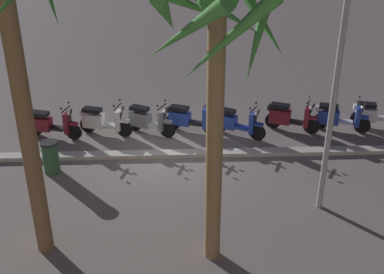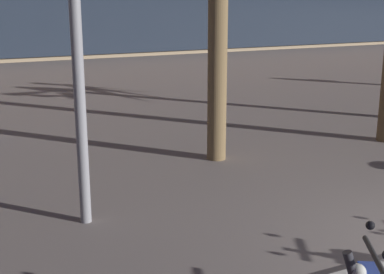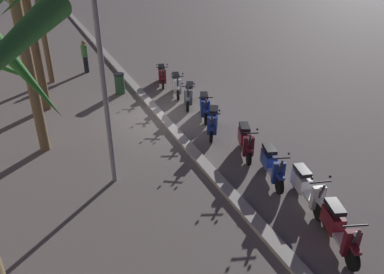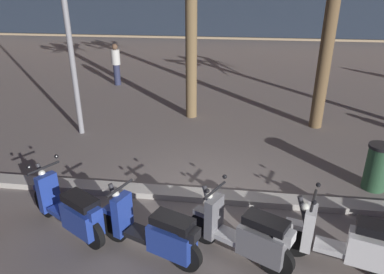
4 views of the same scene
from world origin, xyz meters
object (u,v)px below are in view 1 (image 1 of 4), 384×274
scooter_blue_second_in_line (337,117)px  palm_tree_by_mall_entrance (215,54)px  scooter_white_last_in_row (375,114)px  scooter_maroon_mid_centre (288,117)px  scooter_maroon_far_back (49,124)px  scooter_white_gap_after_mid (101,121)px  street_lamp (343,28)px  scooter_blue_mid_rear (188,118)px  palm_tree_far_corner (8,27)px  scooter_grey_tail_end (147,120)px  scooter_blue_mid_front (234,122)px  litter_bin (51,157)px

scooter_blue_second_in_line → palm_tree_by_mall_entrance: (4.55, 6.00, 4.03)m
scooter_white_last_in_row → scooter_maroon_mid_centre: (2.93, 0.13, 0.02)m
scooter_maroon_far_back → palm_tree_by_mall_entrance: 8.55m
scooter_white_gap_after_mid → street_lamp: 8.36m
scooter_blue_mid_rear → palm_tree_by_mall_entrance: palm_tree_by_mall_entrance is taller
scooter_maroon_far_back → palm_tree_far_corner: palm_tree_far_corner is taller
scooter_blue_mid_rear → scooter_maroon_far_back: bearing=3.0°
scooter_blue_mid_rear → street_lamp: bearing=125.1°
scooter_grey_tail_end → palm_tree_by_mall_entrance: (-1.61, 6.02, 4.03)m
palm_tree_by_mall_entrance → palm_tree_far_corner: palm_tree_far_corner is taller
scooter_white_gap_after_mid → palm_tree_by_mall_entrance: bearing=117.0°
scooter_blue_second_in_line → scooter_grey_tail_end: 6.16m
scooter_maroon_mid_centre → scooter_blue_mid_rear: bearing=-1.1°
scooter_blue_second_in_line → palm_tree_by_mall_entrance: size_ratio=0.30×
scooter_blue_second_in_line → palm_tree_far_corner: 10.92m
scooter_blue_mid_rear → street_lamp: size_ratio=0.23×
scooter_blue_second_in_line → scooter_maroon_mid_centre: bearing=-2.3°
scooter_white_last_in_row → scooter_maroon_far_back: (10.58, 0.30, 0.00)m
scooter_white_last_in_row → scooter_blue_mid_front: size_ratio=1.12×
scooter_maroon_mid_centre → scooter_maroon_far_back: (7.65, 0.17, -0.02)m
scooter_white_gap_after_mid → palm_tree_far_corner: (0.59, 5.68, 4.46)m
scooter_white_last_in_row → street_lamp: street_lamp is taller
scooter_white_last_in_row → palm_tree_by_mall_entrance: bearing=46.4°
palm_tree_by_mall_entrance → palm_tree_far_corner: size_ratio=0.88×
scooter_blue_mid_front → scooter_grey_tail_end: same height
palm_tree_by_mall_entrance → street_lamp: (-2.83, -1.68, 0.00)m
scooter_blue_mid_rear → scooter_white_gap_after_mid: size_ratio=0.99×
scooter_grey_tail_end → litter_bin: bearing=43.1°
scooter_white_last_in_row → scooter_blue_mid_front: same height
scooter_white_gap_after_mid → scooter_maroon_far_back: (1.62, 0.13, -0.02)m
scooter_white_gap_after_mid → scooter_blue_second_in_line: bearing=179.8°
scooter_maroon_mid_centre → litter_bin: 7.52m
scooter_white_last_in_row → palm_tree_far_corner: (9.54, 5.85, 4.48)m
scooter_blue_mid_front → scooter_grey_tail_end: bearing=-5.1°
scooter_white_gap_after_mid → scooter_white_last_in_row: bearing=-178.9°
scooter_white_gap_after_mid → scooter_maroon_mid_centre: bearing=-179.6°
scooter_white_last_in_row → street_lamp: 6.78m
street_lamp → scooter_blue_mid_rear: bearing=-54.9°
scooter_white_last_in_row → scooter_maroon_mid_centre: 2.93m
scooter_blue_mid_rear → scooter_maroon_far_back: (4.40, 0.23, 0.00)m
scooter_blue_mid_front → scooter_maroon_far_back: size_ratio=0.90×
scooter_maroon_far_back → palm_tree_by_mall_entrance: bearing=128.5°
scooter_maroon_mid_centre → scooter_blue_mid_front: (1.79, 0.28, -0.01)m
scooter_white_last_in_row → scooter_grey_tail_end: (7.50, 0.17, 0.02)m
palm_tree_far_corner → street_lamp: 6.64m
scooter_maroon_far_back → street_lamp: (-7.52, 4.21, 4.05)m
scooter_white_gap_after_mid → scooter_blue_mid_front: bearing=176.7°
scooter_blue_mid_front → scooter_blue_second_in_line: bearing=-176.2°
scooter_maroon_mid_centre → scooter_grey_tail_end: size_ratio=1.07×
scooter_blue_mid_rear → palm_tree_far_corner: palm_tree_far_corner is taller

